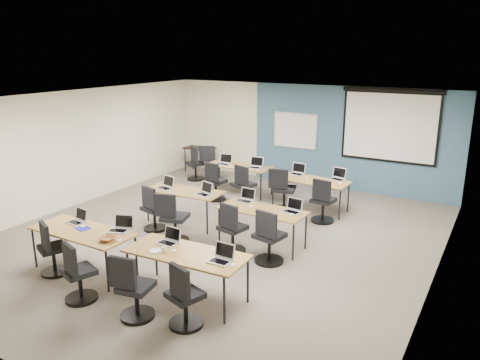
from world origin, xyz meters
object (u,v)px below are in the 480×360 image
Objects in this scene: task_chair_3 at (184,301)px; laptop_11 at (338,177)px; task_chair_7 at (268,241)px; task_chair_9 at (243,189)px; laptop_5 at (205,192)px; spare_chair_a at (212,166)px; utility_table at (200,151)px; laptop_2 at (169,239)px; spare_chair_b at (195,166)px; laptop_7 at (293,209)px; task_chair_8 at (215,185)px; laptop_4 at (166,185)px; task_chair_4 at (153,212)px; projector_screen at (390,122)px; laptop_6 at (246,198)px; laptop_8 at (224,162)px; task_chair_11 at (323,204)px; task_chair_10 at (283,193)px; training_table_mid_right at (262,212)px; laptop_3 at (222,257)px; laptop_1 at (121,227)px; task_chair_6 at (232,232)px; laptop_9 at (255,165)px; training_table_mid_left at (184,193)px; task_chair_5 at (173,222)px; task_chair_2 at (133,293)px; training_table_front_right at (186,255)px; training_table_front_left at (82,233)px; training_table_back_left at (239,167)px; laptop_0 at (78,219)px; task_chair_1 at (78,277)px.

laptop_11 is at bearing 105.71° from task_chair_3.
task_chair_7 is 0.99× the size of task_chair_9.
spare_chair_a is at bearing 138.15° from laptop_5.
spare_chair_a reaches higher than utility_table.
laptop_2 is 6.18m from spare_chair_b.
task_chair_8 is at bearing 156.91° from laptop_7.
laptop_4 is 0.35× the size of task_chair_4.
laptop_6 is (-1.73, -4.07, -1.09)m from projector_screen.
laptop_8 is 0.35× the size of task_chair_11.
spare_chair_a is at bearing 118.83° from laptop_4.
task_chair_4 is at bearing -141.69° from task_chair_10.
laptop_3 is at bearing -75.34° from training_table_mid_right.
spare_chair_b is (-2.25, 5.24, -0.39)m from laptop_1.
laptop_6 is 0.33× the size of task_chair_6.
laptop_9 is at bearing 123.21° from task_chair_6.
task_chair_9 is at bearing -41.75° from laptop_8.
task_chair_11 is (1.04, 1.49, -0.39)m from laptop_6.
projector_screen is 5.35m from training_table_mid_left.
task_chair_5 reaches higher than task_chair_11.
task_chair_5 reaches higher than task_chair_2.
laptop_5 is 0.94× the size of laptop_8.
laptop_1 is 1.43m from task_chair_5.
task_chair_8 is 2.97m from laptop_11.
laptop_3 is at bearing -48.14° from training_table_mid_left.
laptop_9 reaches higher than training_table_front_right.
projector_screen is at bearing 64.55° from training_table_front_left.
task_chair_5 is 0.98× the size of task_chair_10.
training_table_front_left and training_table_mid_right have the same top height.
laptop_2 is 0.93× the size of laptop_5.
task_chair_8 is (-0.20, -0.84, -0.28)m from training_table_back_left.
task_chair_5 is 1.49m from laptop_6.
task_chair_9 is at bearing 105.79° from laptop_2.
laptop_9 is (-1.98, 5.63, 0.40)m from task_chair_3.
task_chair_2 is 3.40m from laptop_7.
projector_screen is at bearing 25.15° from laptop_9.
task_chair_9 reaches higher than task_chair_11.
laptop_3 is 6.79m from spare_chair_a.
task_chair_10 is (1.57, 4.39, -0.26)m from training_table_front_left.
task_chair_7 reaches higher than task_chair_11.
laptop_6 is at bearing -54.15° from laptop_8.
training_table_mid_left is 1.64× the size of spare_chair_a.
laptop_4 is at bearing 98.04° from laptop_0.
laptop_9 is 0.38× the size of utility_table.
task_chair_7 reaches higher than laptop_6.
task_chair_3 is 7.27m from spare_chair_a.
task_chair_5 is at bearing -67.65° from task_chair_8.
laptop_0 is 3.12m from laptop_6.
training_table_mid_left is 2.77m from laptop_2.
task_chair_1 is 0.95× the size of spare_chair_a.
laptop_2 is at bearing -69.49° from task_chair_5.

